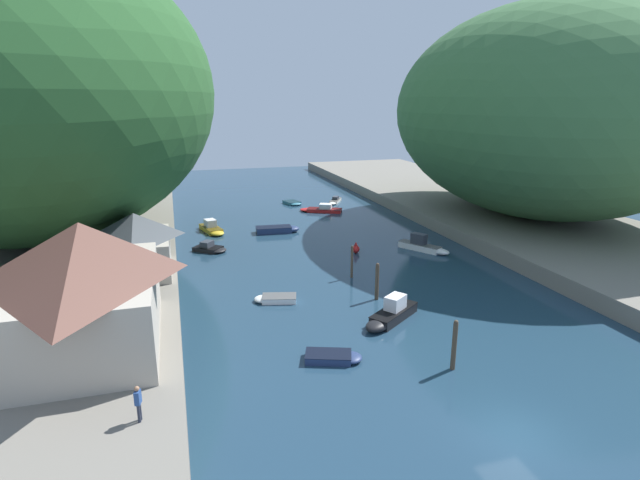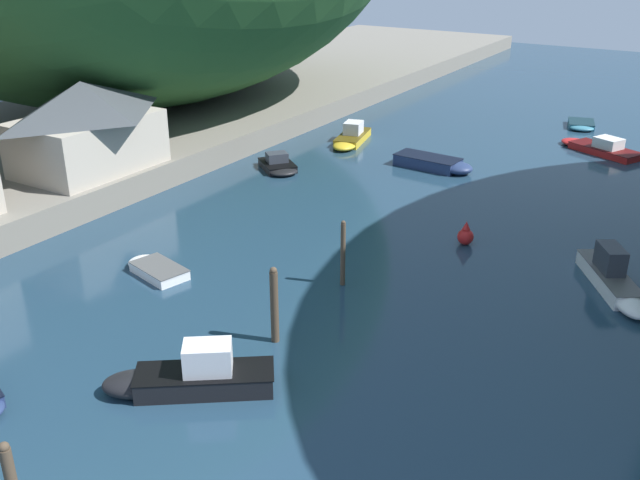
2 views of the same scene
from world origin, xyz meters
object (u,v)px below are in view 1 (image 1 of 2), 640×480
at_px(boat_open_rowboat, 390,314).
at_px(person_by_boathouse, 138,401).
at_px(boat_mid_channel, 424,246).
at_px(channel_buoy_near, 356,249).
at_px(boat_near_quay, 335,357).
at_px(boat_far_upstream, 274,299).
at_px(boat_red_skiff, 335,201).
at_px(boathouse_shed, 136,242).
at_px(boat_yellow_tender, 279,229).
at_px(boat_small_dinghy, 293,203).
at_px(boat_cabin_cruiser, 211,248).
at_px(person_on_quay, 150,292).
at_px(boat_navy_launch, 212,229).
at_px(waterfront_building, 86,283).
at_px(boat_far_right_bank, 321,209).

relative_size(boat_open_rowboat, person_by_boathouse, 3.12).
height_order(boat_mid_channel, channel_buoy_near, boat_mid_channel).
relative_size(boat_near_quay, boat_far_upstream, 1.05).
xyz_separation_m(boat_red_skiff, person_by_boathouse, (-25.11, -49.35, 2.19)).
bearing_deg(boathouse_shed, boat_yellow_tender, 44.61).
distance_m(boat_small_dinghy, boat_far_upstream, 36.45).
bearing_deg(boat_cabin_cruiser, person_by_boathouse, 28.83).
bearing_deg(boat_open_rowboat, boat_cabin_cruiser, -8.59).
bearing_deg(person_by_boathouse, boat_yellow_tender, -8.10).
xyz_separation_m(channel_buoy_near, person_on_quay, (-19.11, -11.68, 2.01)).
xyz_separation_m(boathouse_shed, boat_mid_channel, (27.17, 2.94, -3.49)).
bearing_deg(channel_buoy_near, boat_open_rowboat, -101.99).
relative_size(boathouse_shed, boat_mid_channel, 1.48).
relative_size(boat_red_skiff, channel_buoy_near, 3.82).
bearing_deg(boat_open_rowboat, boat_near_quay, 91.14).
distance_m(boat_open_rowboat, boat_near_quay, 6.72).
distance_m(boat_yellow_tender, boat_navy_launch, 7.78).
bearing_deg(boat_mid_channel, boat_navy_launch, -66.33).
distance_m(boat_red_skiff, boat_cabin_cruiser, 28.00).
height_order(boat_open_rowboat, boat_navy_launch, boat_open_rowboat).
relative_size(boat_far_upstream, person_by_boathouse, 2.05).
distance_m(boat_yellow_tender, channel_buoy_near, 11.57).
bearing_deg(boat_cabin_cruiser, boat_navy_launch, -146.98).
bearing_deg(boat_small_dinghy, boat_far_upstream, 58.87).
height_order(waterfront_building, boat_near_quay, waterfront_building).
relative_size(waterfront_building, boat_small_dinghy, 3.44).
height_order(waterfront_building, boat_mid_channel, waterfront_building).
height_order(boat_red_skiff, boat_yellow_tender, boat_red_skiff).
distance_m(boathouse_shed, boat_open_rowboat, 20.73).
relative_size(boat_red_skiff, boat_cabin_cruiser, 1.19).
bearing_deg(person_on_quay, boat_mid_channel, -52.73).
bearing_deg(channel_buoy_near, boat_mid_channel, -11.11).
bearing_deg(boat_red_skiff, boat_mid_channel, 122.95).
distance_m(boat_near_quay, boat_small_dinghy, 45.68).
xyz_separation_m(boat_far_right_bank, channel_buoy_near, (-2.07, -19.20, 0.11)).
height_order(boat_mid_channel, boat_navy_launch, boat_mid_channel).
relative_size(boat_far_right_bank, boat_small_dinghy, 1.70).
bearing_deg(boat_small_dinghy, boat_mid_channel, 90.14).
relative_size(boat_open_rowboat, boat_far_upstream, 1.53).
relative_size(boat_navy_launch, person_by_boathouse, 3.23).
xyz_separation_m(boat_cabin_cruiser, channel_buoy_near, (13.94, -4.75, 0.14)).
distance_m(boat_red_skiff, channel_buoy_near, 25.25).
relative_size(boat_near_quay, boat_yellow_tender, 0.71).
height_order(waterfront_building, person_on_quay, waterfront_building).
xyz_separation_m(waterfront_building, boat_yellow_tender, (16.38, 26.63, -4.83)).
relative_size(boat_red_skiff, person_on_quay, 2.61).
relative_size(boathouse_shed, boat_red_skiff, 1.79).
bearing_deg(person_on_quay, boathouse_shed, 24.58).
bearing_deg(boat_small_dinghy, person_by_boathouse, 54.04).
bearing_deg(boat_small_dinghy, boathouse_shed, 40.70).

